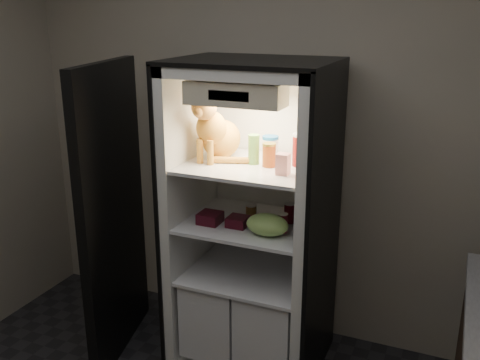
% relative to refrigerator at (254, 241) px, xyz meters
% --- Properties ---
extents(room_shell, '(3.60, 3.60, 3.60)m').
position_rel_refrigerator_xyz_m(room_shell, '(0.00, -1.38, 0.83)').
color(room_shell, white).
rests_on(room_shell, floor).
extents(refrigerator, '(0.90, 0.72, 1.88)m').
position_rel_refrigerator_xyz_m(refrigerator, '(0.00, 0.00, 0.00)').
color(refrigerator, white).
rests_on(refrigerator, floor).
extents(fridge_door, '(0.26, 0.86, 1.85)m').
position_rel_refrigerator_xyz_m(fridge_door, '(-0.83, -0.26, 0.12)').
color(fridge_door, black).
rests_on(fridge_door, floor).
extents(tabby_cat, '(0.36, 0.42, 0.44)m').
position_rel_refrigerator_xyz_m(tabby_cat, '(-0.22, -0.04, 0.66)').
color(tabby_cat, orange).
rests_on(tabby_cat, refrigerator).
extents(parmesan_shaker, '(0.07, 0.07, 0.17)m').
position_rel_refrigerator_xyz_m(parmesan_shaker, '(0.01, -0.05, 0.58)').
color(parmesan_shaker, '#24873B').
rests_on(parmesan_shaker, refrigerator).
extents(mayo_tub, '(0.10, 0.10, 0.13)m').
position_rel_refrigerator_xyz_m(mayo_tub, '(0.06, 0.10, 0.57)').
color(mayo_tub, white).
rests_on(mayo_tub, refrigerator).
extents(salsa_jar, '(0.08, 0.08, 0.13)m').
position_rel_refrigerator_xyz_m(salsa_jar, '(0.11, -0.06, 0.57)').
color(salsa_jar, maroon).
rests_on(salsa_jar, refrigerator).
extents(pepper_jar, '(0.11, 0.11, 0.18)m').
position_rel_refrigerator_xyz_m(pepper_jar, '(0.28, 0.02, 0.59)').
color(pepper_jar, maroon).
rests_on(pepper_jar, refrigerator).
extents(cream_carton, '(0.07, 0.07, 0.11)m').
position_rel_refrigerator_xyz_m(cream_carton, '(0.23, -0.18, 0.56)').
color(cream_carton, silver).
rests_on(cream_carton, refrigerator).
extents(soda_can_a, '(0.06, 0.06, 0.12)m').
position_rel_refrigerator_xyz_m(soda_can_a, '(0.22, 0.02, 0.21)').
color(soda_can_a, black).
rests_on(soda_can_a, refrigerator).
extents(soda_can_b, '(0.06, 0.06, 0.12)m').
position_rel_refrigerator_xyz_m(soda_can_b, '(0.30, -0.05, 0.21)').
color(soda_can_b, black).
rests_on(soda_can_b, refrigerator).
extents(soda_can_c, '(0.06, 0.06, 0.11)m').
position_rel_refrigerator_xyz_m(soda_can_c, '(0.23, -0.14, 0.20)').
color(soda_can_c, black).
rests_on(soda_can_c, refrigerator).
extents(condiment_jar, '(0.06, 0.06, 0.09)m').
position_rel_refrigerator_xyz_m(condiment_jar, '(-0.01, -0.01, 0.19)').
color(condiment_jar, brown).
rests_on(condiment_jar, refrigerator).
extents(grape_bag, '(0.24, 0.17, 0.12)m').
position_rel_refrigerator_xyz_m(grape_bag, '(0.16, -0.21, 0.21)').
color(grape_bag, '#85BA57').
rests_on(grape_bag, refrigerator).
extents(berry_box_left, '(0.13, 0.13, 0.06)m').
position_rel_refrigerator_xyz_m(berry_box_left, '(-0.21, -0.18, 0.18)').
color(berry_box_left, '#4B0C19').
rests_on(berry_box_left, refrigerator).
extents(berry_box_right, '(0.11, 0.11, 0.06)m').
position_rel_refrigerator_xyz_m(berry_box_right, '(-0.04, -0.16, 0.18)').
color(berry_box_right, '#4B0C19').
rests_on(berry_box_right, refrigerator).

